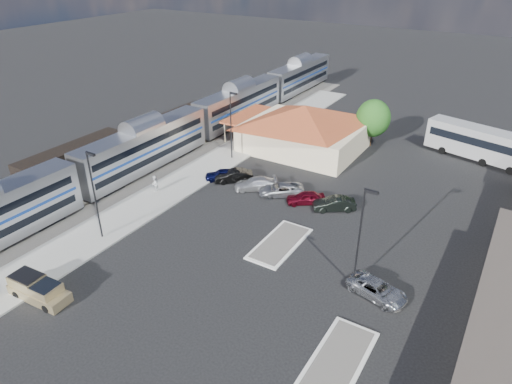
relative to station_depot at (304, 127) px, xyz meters
The scene contains 22 objects.
ground 24.63m from the station_depot, 79.24° to the right, with size 280.00×280.00×0.00m, color black.
railbed 23.14m from the station_depot, 135.78° to the right, with size 16.00×100.00×0.12m, color #4C4944.
platform 19.71m from the station_depot, 112.45° to the right, with size 5.50×92.00×0.18m, color gray.
passenger_train 21.27m from the station_depot, 129.20° to the right, with size 3.00×104.00×5.55m.
freight_cars 29.70m from the station_depot, 130.93° to the right, with size 2.80×46.00×4.00m.
station_depot is the anchor object (origin of this frame).
traffic_island_south 23.80m from the station_depot, 68.74° to the right, with size 3.30×7.50×0.21m.
traffic_island_north 37.12m from the station_depot, 59.88° to the right, with size 3.30×7.50×0.21m.
lamp_plat_s 30.74m from the station_depot, 101.94° to the right, with size 1.08×0.25×9.00m.
lamp_plat_n 10.45m from the station_depot, 128.41° to the right, with size 1.08×0.25×9.00m.
lamp_lot 29.30m from the station_depot, 55.24° to the right, with size 1.08×0.25×9.00m.
tree_depot 9.69m from the station_depot, 38.43° to the left, with size 4.71×4.71×6.63m.
pickup_truck 38.79m from the station_depot, 95.84° to the right, with size 5.36×2.25×1.81m.
suv 30.75m from the station_depot, 52.52° to the right, with size 2.27×4.92×1.37m, color #A5A8AD.
coach_bus 22.78m from the station_depot, 21.96° to the left, with size 13.79×6.33×4.33m.
person_b 22.16m from the station_depot, 112.72° to the right, with size 0.91×0.71×1.88m, color silver.
parked_car_a 14.50m from the station_depot, 106.00° to the right, with size 1.60×3.98×1.36m, color #0C103F.
parked_car_b 13.86m from the station_depot, 100.32° to the right, with size 1.58×4.54×1.50m, color black.
parked_car_c 13.97m from the station_depot, 86.85° to the right, with size 1.98×4.88×1.42m, color silver.
parked_car_d 14.21m from the station_depot, 73.60° to the right, with size 2.33×5.05×1.40m, color gray.
parked_car_e 15.67m from the station_depot, 62.48° to the right, with size 1.66×4.12×1.41m, color maroon.
parked_car_f 17.13m from the station_depot, 52.37° to the right, with size 1.56×4.48×1.48m, color black.
Camera 1 is at (20.66, -29.37, 24.45)m, focal length 32.00 mm.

